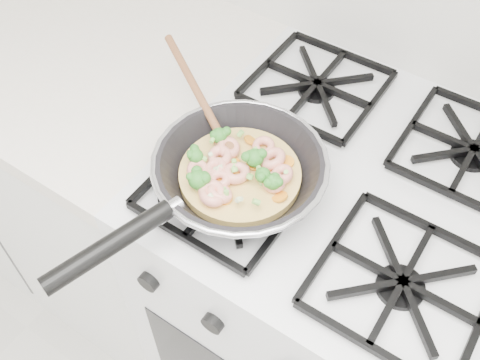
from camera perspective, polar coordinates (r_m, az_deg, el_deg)
The scene contains 3 objects.
stove at distance 1.29m, azimuth 8.49°, elevation -12.02°, with size 0.60×0.60×0.92m.
counter_left at distance 1.61m, azimuth -17.30°, elevation 2.57°, with size 1.00×0.60×0.90m.
skillet at distance 0.84m, azimuth -0.43°, elevation 0.90°, with size 0.39×0.47×0.09m.
Camera 1 is at (0.16, 1.12, 1.60)m, focal length 40.70 mm.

